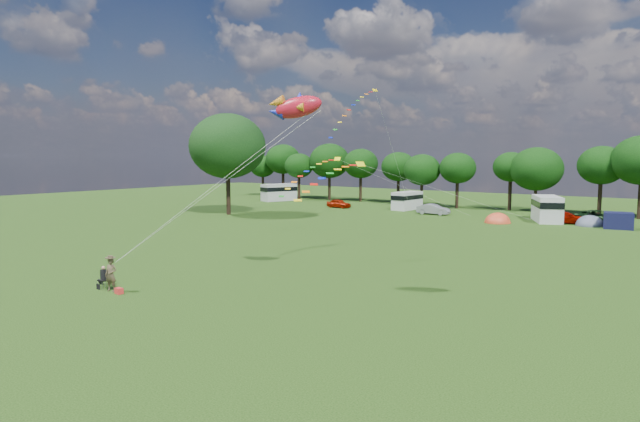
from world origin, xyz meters
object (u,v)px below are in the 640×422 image
Objects in this scene: campervan_b at (407,200)px; tent_greyblue at (590,225)px; car_b at (433,209)px; campervan_c at (547,208)px; car_a at (339,203)px; tent_orange at (497,223)px; big_tree at (227,146)px; fish_kite at (294,107)px; car_c at (566,218)px; campervan_a at (279,192)px; camp_chair at (104,275)px; car_d at (599,217)px; kite_flyer at (111,275)px.

campervan_b reaches higher than tent_greyblue.
campervan_c is at bearing -89.71° from car_b.
car_a is 25.32m from tent_orange.
big_tree reaches higher than campervan_c.
fish_kite is (25.55, -41.52, 9.90)m from car_a.
car_c is 47.12m from campervan_a.
tent_orange is (31.50, 12.61, -9.00)m from big_tree.
fish_kite is at bearing 150.88° from campervan_c.
tent_orange is 45.44m from camp_chair.
campervan_a is at bearing 175.16° from tent_greyblue.
car_d reaches higher than camp_chair.
fish_kite is at bearing 177.38° from car_d.
tent_orange is at bearing -95.89° from car_a.
tent_orange is at bearing 21.81° from big_tree.
car_b is 10.38m from tent_orange.
campervan_a is (-30.70, 4.21, 0.87)m from car_b.
campervan_c is 2.03× the size of tent_orange.
campervan_a reaches higher than camp_chair.
big_tree is at bearing 127.39° from camp_chair.
car_c is at bearing -75.44° from campervan_a.
camp_chair is at bearing -167.78° from fish_kite.
kite_flyer reaches higher than camp_chair.
car_d is 5.59m from campervan_c.
campervan_a is 0.97× the size of campervan_c.
car_b reaches higher than tent_orange.
campervan_c is at bearing 77.20° from camp_chair.
tent_greyblue is at bearing -75.65° from campervan_a.
fish_kite is at bearing 159.95° from car_c.
car_c reaches higher than tent_greyblue.
big_tree is at bearing 160.98° from car_a.
campervan_a is 41.20m from tent_orange.
car_a is 15.94m from campervan_a.
tent_greyblue is at bearing 71.64° from camp_chair.
kite_flyer is (8.18, -52.26, -0.43)m from campervan_b.
campervan_a is (-15.39, 4.06, 0.92)m from car_a.
big_tree is 3.91× the size of fish_kite.
big_tree is 1.98× the size of campervan_c.
fish_kite is (40.94, -45.58, 8.97)m from campervan_a.
campervan_b reaches higher than car_b.
kite_flyer is (33.02, -52.61, -0.60)m from campervan_a.
fish_kite reaches higher than camp_chair.
big_tree is 3.32× the size of car_b.
big_tree is 9.91× the size of camp_chair.
big_tree is 23.47m from campervan_a.
car_a is at bearing 68.40° from big_tree.
car_a is at bearing 179.77° from tent_greyblue.
car_a is 0.84× the size of car_c.
car_a is 51.66m from kite_flyer.
tent_greyblue is at bearing 21.51° from tent_orange.
car_c is 2.40× the size of kite_flyer.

